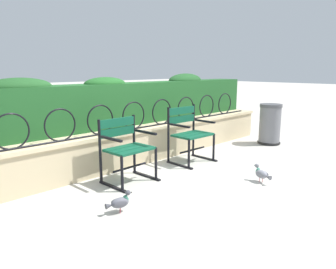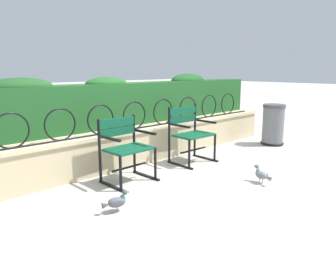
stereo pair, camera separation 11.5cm
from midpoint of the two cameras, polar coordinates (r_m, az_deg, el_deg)
The scene contains 9 objects.
ground_plane at distance 4.57m, azimuth 1.02°, elevation -6.84°, with size 60.00×60.00×0.00m, color #BCB7AD.
stone_wall at distance 5.02m, azimuth -4.90°, elevation -1.86°, with size 6.24×0.41×0.55m.
iron_arch_fence at distance 4.83m, azimuth -5.21°, elevation 3.19°, with size 5.72×0.02×0.42m.
hedge_row at distance 5.24m, azimuth -7.82°, elevation 5.77°, with size 6.11×0.47×0.81m.
park_chair_left at distance 4.18m, azimuth -6.83°, elevation -2.15°, with size 0.62×0.53×0.83m.
park_chair_right at distance 5.03m, azimuth 4.57°, elevation 0.37°, with size 0.63×0.53×0.87m.
pigeon_near_chairs at distance 4.34m, azimuth 17.02°, elevation -6.82°, with size 0.15×0.29×0.22m.
pigeon_far_side at distance 3.38m, azimuth -8.15°, elevation -11.74°, with size 0.29×0.14×0.22m.
trash_bin at distance 6.52m, azimuth 18.64°, elevation 1.52°, with size 0.44×0.44×0.78m.
Camera 2 is at (-3.01, -3.12, 1.45)m, focal length 34.32 mm.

